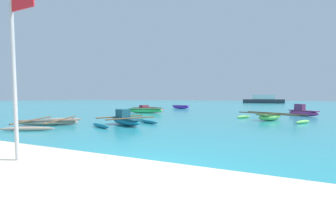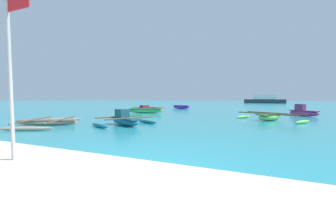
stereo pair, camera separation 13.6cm
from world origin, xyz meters
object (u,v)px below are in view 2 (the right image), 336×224
at_px(moored_boat_1, 147,108).
at_px(beach_flagpole, 12,62).
at_px(moored_boat_3, 303,112).
at_px(moored_boat_5, 145,110).
at_px(moored_boat_6, 181,107).
at_px(distant_ferry, 265,100).
at_px(moored_boat_0, 270,117).
at_px(moored_boat_2, 125,120).
at_px(moored_boat_4, 48,122).

distance_m(moored_boat_1, beach_flagpole, 22.45).
relative_size(moored_boat_3, moored_boat_5, 0.64).
relative_size(moored_boat_3, moored_boat_6, 0.83).
relative_size(moored_boat_6, distant_ferry, 0.25).
xyz_separation_m(moored_boat_1, moored_boat_3, (16.12, -2.23, 0.14)).
xyz_separation_m(moored_boat_0, distant_ferry, (-1.55, 52.28, 0.72)).
relative_size(moored_boat_2, beach_flagpole, 1.01).
distance_m(moored_boat_2, moored_boat_4, 4.26).
relative_size(moored_boat_4, moored_boat_6, 1.90).
relative_size(moored_boat_4, moored_boat_5, 1.46).
relative_size(moored_boat_0, beach_flagpole, 1.26).
distance_m(moored_boat_3, beach_flagpole, 19.98).
distance_m(moored_boat_3, moored_boat_5, 13.84).
relative_size(moored_boat_5, distant_ferry, 0.33).
relative_size(moored_boat_0, moored_boat_1, 0.93).
bearing_deg(moored_boat_4, moored_boat_6, 60.16).
height_order(moored_boat_3, beach_flagpole, beach_flagpole).
height_order(moored_boat_0, distant_ferry, distant_ferry).
bearing_deg(moored_boat_0, moored_boat_2, 163.15).
height_order(moored_boat_4, beach_flagpole, beach_flagpole).
height_order(moored_boat_0, moored_boat_4, moored_boat_0).
height_order(moored_boat_1, moored_boat_4, moored_boat_1).
distance_m(moored_boat_6, beach_flagpole, 26.47).
relative_size(moored_boat_1, beach_flagpole, 1.36).
xyz_separation_m(moored_boat_6, beach_flagpole, (6.07, -25.69, 1.99)).
bearing_deg(moored_boat_1, beach_flagpole, -132.35).
bearing_deg(moored_boat_2, moored_boat_4, -130.59).
relative_size(moored_boat_5, moored_boat_6, 1.30).
bearing_deg(moored_boat_1, moored_boat_6, -1.51).
xyz_separation_m(moored_boat_0, moored_boat_4, (-11.11, -7.83, -0.09)).
height_order(moored_boat_0, beach_flagpole, beach_flagpole).
relative_size(moored_boat_1, moored_boat_4, 0.94).
bearing_deg(moored_boat_3, distant_ferry, 140.32).
distance_m(moored_boat_1, moored_boat_6, 5.64).
distance_m(moored_boat_2, moored_boat_3, 14.91).
bearing_deg(beach_flagpole, moored_boat_6, 103.29).
relative_size(moored_boat_0, distant_ferry, 0.42).
xyz_separation_m(moored_boat_5, moored_boat_6, (0.04, 9.63, 0.01)).
relative_size(moored_boat_5, beach_flagpole, 0.99).
distance_m(moored_boat_2, moored_boat_5, 9.80).
bearing_deg(beach_flagpole, moored_boat_0, 69.07).
xyz_separation_m(moored_boat_4, moored_boat_5, (-0.05, 10.70, 0.10)).
bearing_deg(moored_boat_5, moored_boat_6, 72.21).
xyz_separation_m(moored_boat_0, moored_boat_2, (-7.22, -6.10, 0.04)).
relative_size(moored_boat_2, moored_boat_4, 0.70).
relative_size(moored_boat_1, moored_boat_3, 2.16).
distance_m(moored_boat_0, beach_flagpole, 14.27).
height_order(moored_boat_6, beach_flagpole, beach_flagpole).
height_order(moored_boat_5, moored_boat_6, moored_boat_6).
bearing_deg(moored_boat_2, beach_flagpole, -47.52).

